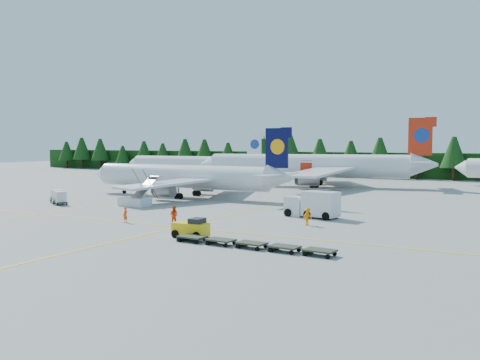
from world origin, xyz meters
The scene contains 16 objects.
ground centered at (0.00, 0.00, 0.00)m, with size 320.00×320.00×0.00m, color gray.
taxi_stripe_a centered at (-14.00, 20.00, 0.01)m, with size 0.25×120.00×0.01m, color yellow.
taxi_stripe_b centered at (6.00, 20.00, 0.01)m, with size 0.25×120.00×0.01m, color yellow.
taxi_stripe_cross centered at (0.00, -6.00, 0.01)m, with size 80.00×0.25×0.01m, color yellow.
treeline_hedge centered at (0.00, 82.00, 3.00)m, with size 220.00×4.00×6.00m, color black.
airliner_navy centered at (-11.62, 18.43, 3.13)m, with size 35.83×29.50×10.42m.
airliner_red centered at (-2.18, 46.78, 3.89)m, with size 43.70×35.53×12.92m.
airliner_far_left centered at (-38.00, 58.95, 3.36)m, with size 36.83×6.24×10.71m.
airstairs centered at (-9.49, 6.12, 0.83)m, with size 4.37×5.93×3.81m.
service_truck centered at (15.05, 7.14, 1.47)m, with size 6.42×3.13×2.97m.
baggage_tug centered at (10.46, -10.12, 0.81)m, with size 3.13×1.77×1.65m.
dolly_train centered at (17.45, -11.91, 0.43)m, with size 13.91×1.72×0.13m.
uld_pair centered at (-20.14, 2.50, 1.03)m, with size 4.55×3.62×1.52m.
crew_a centered at (-0.62, -6.19, 0.81)m, with size 0.59×0.39×1.62m, color #FF5105.
crew_b centered at (4.69, -4.85, 0.97)m, with size 0.94×0.74×1.94m, color #F63705.
crew_c centered at (16.88, 1.31, 0.91)m, with size 0.75×0.51×1.81m, color orange.
Camera 1 is at (37.07, -49.04, 8.40)m, focal length 40.00 mm.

